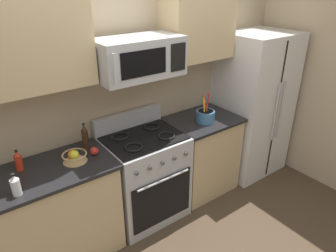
{
  "coord_description": "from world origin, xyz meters",
  "views": [
    {
      "loc": [
        -1.37,
        -1.54,
        2.31
      ],
      "look_at": [
        0.21,
        0.58,
        1.03
      ],
      "focal_mm": 33.0,
      "sensor_mm": 36.0,
      "label": 1
    }
  ],
  "objects_px": {
    "range_oven": "(145,176)",
    "apple_loose": "(94,151)",
    "bottle_vinegar": "(15,185)",
    "bottle_soy": "(85,137)",
    "utensil_crock": "(205,116)",
    "refrigerator": "(252,105)",
    "fruit_basket": "(74,156)",
    "microwave": "(138,57)",
    "bottle_hot_sauce": "(18,161)"
  },
  "relations": [
    {
      "from": "range_oven",
      "to": "bottle_hot_sauce",
      "type": "relative_size",
      "value": 5.99
    },
    {
      "from": "apple_loose",
      "to": "bottle_soy",
      "type": "distance_m",
      "value": 0.17
    },
    {
      "from": "refrigerator",
      "to": "bottle_soy",
      "type": "relative_size",
      "value": 7.18
    },
    {
      "from": "bottle_vinegar",
      "to": "bottle_hot_sauce",
      "type": "bearing_deg",
      "value": 73.73
    },
    {
      "from": "refrigerator",
      "to": "fruit_basket",
      "type": "height_order",
      "value": "refrigerator"
    },
    {
      "from": "bottle_vinegar",
      "to": "bottle_hot_sauce",
      "type": "xyz_separation_m",
      "value": [
        0.09,
        0.32,
        0.0
      ]
    },
    {
      "from": "bottle_soy",
      "to": "range_oven",
      "type": "bearing_deg",
      "value": -16.03
    },
    {
      "from": "fruit_basket",
      "to": "bottle_soy",
      "type": "height_order",
      "value": "bottle_soy"
    },
    {
      "from": "refrigerator",
      "to": "fruit_basket",
      "type": "bearing_deg",
      "value": 179.68
    },
    {
      "from": "bottle_vinegar",
      "to": "bottle_soy",
      "type": "relative_size",
      "value": 0.72
    },
    {
      "from": "apple_loose",
      "to": "bottle_soy",
      "type": "bearing_deg",
      "value": 93.85
    },
    {
      "from": "utensil_crock",
      "to": "fruit_basket",
      "type": "distance_m",
      "value": 1.42
    },
    {
      "from": "bottle_hot_sauce",
      "to": "bottle_soy",
      "type": "bearing_deg",
      "value": 1.84
    },
    {
      "from": "fruit_basket",
      "to": "apple_loose",
      "type": "bearing_deg",
      "value": -0.15
    },
    {
      "from": "range_oven",
      "to": "apple_loose",
      "type": "height_order",
      "value": "range_oven"
    },
    {
      "from": "microwave",
      "to": "range_oven",
      "type": "bearing_deg",
      "value": -89.98
    },
    {
      "from": "bottle_soy",
      "to": "fruit_basket",
      "type": "bearing_deg",
      "value": -137.39
    },
    {
      "from": "apple_loose",
      "to": "bottle_soy",
      "type": "relative_size",
      "value": 0.29
    },
    {
      "from": "microwave",
      "to": "utensil_crock",
      "type": "distance_m",
      "value": 1.03
    },
    {
      "from": "bottle_hot_sauce",
      "to": "utensil_crock",
      "type": "bearing_deg",
      "value": -6.29
    },
    {
      "from": "refrigerator",
      "to": "bottle_soy",
      "type": "xyz_separation_m",
      "value": [
        -2.1,
        0.16,
        0.14
      ]
    },
    {
      "from": "bottle_soy",
      "to": "utensil_crock",
      "type": "bearing_deg",
      "value": -9.91
    },
    {
      "from": "range_oven",
      "to": "utensil_crock",
      "type": "height_order",
      "value": "utensil_crock"
    },
    {
      "from": "refrigerator",
      "to": "bottle_hot_sauce",
      "type": "height_order",
      "value": "refrigerator"
    },
    {
      "from": "bottle_vinegar",
      "to": "range_oven",
      "type": "bearing_deg",
      "value": 9.22
    },
    {
      "from": "range_oven",
      "to": "refrigerator",
      "type": "distance_m",
      "value": 1.64
    },
    {
      "from": "fruit_basket",
      "to": "utensil_crock",
      "type": "bearing_deg",
      "value": -2.69
    },
    {
      "from": "microwave",
      "to": "bottle_hot_sauce",
      "type": "height_order",
      "value": "microwave"
    },
    {
      "from": "microwave",
      "to": "bottle_hot_sauce",
      "type": "bearing_deg",
      "value": 174.57
    },
    {
      "from": "refrigerator",
      "to": "bottle_hot_sauce",
      "type": "bearing_deg",
      "value": 176.85
    },
    {
      "from": "apple_loose",
      "to": "range_oven",
      "type": "bearing_deg",
      "value": 0.59
    },
    {
      "from": "bottle_soy",
      "to": "bottle_hot_sauce",
      "type": "relative_size",
      "value": 1.34
    },
    {
      "from": "apple_loose",
      "to": "bottle_vinegar",
      "type": "distance_m",
      "value": 0.7
    },
    {
      "from": "fruit_basket",
      "to": "bottle_hot_sauce",
      "type": "xyz_separation_m",
      "value": [
        -0.4,
        0.13,
        0.04
      ]
    },
    {
      "from": "range_oven",
      "to": "microwave",
      "type": "distance_m",
      "value": 1.21
    },
    {
      "from": "microwave",
      "to": "bottle_hot_sauce",
      "type": "xyz_separation_m",
      "value": [
        -1.08,
        0.1,
        -0.69
      ]
    },
    {
      "from": "range_oven",
      "to": "bottle_vinegar",
      "type": "height_order",
      "value": "range_oven"
    },
    {
      "from": "microwave",
      "to": "utensil_crock",
      "type": "height_order",
      "value": "microwave"
    },
    {
      "from": "refrigerator",
      "to": "microwave",
      "type": "distance_m",
      "value": 1.78
    },
    {
      "from": "range_oven",
      "to": "bottle_soy",
      "type": "relative_size",
      "value": 4.45
    },
    {
      "from": "fruit_basket",
      "to": "bottle_hot_sauce",
      "type": "bearing_deg",
      "value": 161.59
    },
    {
      "from": "microwave",
      "to": "apple_loose",
      "type": "xyz_separation_m",
      "value": [
        -0.5,
        -0.03,
        -0.74
      ]
    },
    {
      "from": "refrigerator",
      "to": "bottle_soy",
      "type": "distance_m",
      "value": 2.11
    },
    {
      "from": "range_oven",
      "to": "apple_loose",
      "type": "distance_m",
      "value": 0.69
    },
    {
      "from": "utensil_crock",
      "to": "apple_loose",
      "type": "relative_size",
      "value": 4.72
    },
    {
      "from": "range_oven",
      "to": "utensil_crock",
      "type": "xyz_separation_m",
      "value": [
        0.74,
        -0.07,
        0.5
      ]
    },
    {
      "from": "bottle_vinegar",
      "to": "bottle_hot_sauce",
      "type": "distance_m",
      "value": 0.33
    },
    {
      "from": "utensil_crock",
      "to": "fruit_basket",
      "type": "xyz_separation_m",
      "value": [
        -1.42,
        0.07,
        -0.02
      ]
    },
    {
      "from": "range_oven",
      "to": "utensil_crock",
      "type": "relative_size",
      "value": 3.21
    },
    {
      "from": "microwave",
      "to": "utensil_crock",
      "type": "relative_size",
      "value": 2.27
    }
  ]
}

